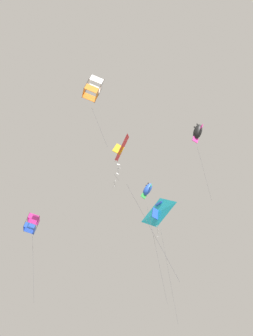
{
  "coord_description": "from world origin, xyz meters",
  "views": [
    {
      "loc": [
        28.05,
        -12.17,
        0.5
      ],
      "look_at": [
        1.2,
        2.87,
        20.0
      ],
      "focal_mm": 53.22,
      "sensor_mm": 36.0,
      "label": 1
    }
  ],
  "objects_px": {
    "kite_delta_upper_right": "(158,212)",
    "kite_box_near_right": "(32,224)",
    "kite_fish_near_left": "(198,132)",
    "kite_delta_low_drifter": "(121,149)",
    "kite_fish_mid_left": "(148,190)",
    "kite_box_highest": "(93,89)"
  },
  "relations": [
    {
      "from": "kite_delta_upper_right",
      "to": "kite_box_near_right",
      "type": "height_order",
      "value": "kite_delta_upper_right"
    },
    {
      "from": "kite_fish_near_left",
      "to": "kite_box_near_right",
      "type": "height_order",
      "value": "kite_fish_near_left"
    },
    {
      "from": "kite_box_near_right",
      "to": "kite_delta_low_drifter",
      "type": "xyz_separation_m",
      "value": [
        13.96,
        -0.03,
        -1.64
      ]
    },
    {
      "from": "kite_delta_upper_right",
      "to": "kite_fish_mid_left",
      "type": "relative_size",
      "value": 1.08
    },
    {
      "from": "kite_delta_low_drifter",
      "to": "kite_fish_mid_left",
      "type": "relative_size",
      "value": 0.81
    },
    {
      "from": "kite_delta_upper_right",
      "to": "kite_box_near_right",
      "type": "xyz_separation_m",
      "value": [
        -0.81,
        -10.71,
        -3.29
      ]
    },
    {
      "from": "kite_box_near_right",
      "to": "kite_box_highest",
      "type": "relative_size",
      "value": 1.08
    },
    {
      "from": "kite_fish_near_left",
      "to": "kite_box_near_right",
      "type": "distance_m",
      "value": 14.28
    },
    {
      "from": "kite_box_near_right",
      "to": "kite_fish_mid_left",
      "type": "xyz_separation_m",
      "value": [
        4.01,
        7.73,
        3.1
      ]
    },
    {
      "from": "kite_delta_low_drifter",
      "to": "kite_fish_mid_left",
      "type": "xyz_separation_m",
      "value": [
        -9.95,
        7.76,
        4.74
      ]
    },
    {
      "from": "kite_box_near_right",
      "to": "kite_delta_low_drifter",
      "type": "relative_size",
      "value": 0.85
    },
    {
      "from": "kite_delta_low_drifter",
      "to": "kite_box_highest",
      "type": "height_order",
      "value": "kite_box_highest"
    },
    {
      "from": "kite_delta_upper_right",
      "to": "kite_box_highest",
      "type": "xyz_separation_m",
      "value": [
        6.49,
        -9.51,
        4.88
      ]
    },
    {
      "from": "kite_fish_near_left",
      "to": "kite_box_highest",
      "type": "relative_size",
      "value": 1.12
    },
    {
      "from": "kite_fish_near_left",
      "to": "kite_delta_upper_right",
      "type": "height_order",
      "value": "kite_fish_near_left"
    },
    {
      "from": "kite_fish_near_left",
      "to": "kite_box_near_right",
      "type": "xyz_separation_m",
      "value": [
        -8.76,
        -9.38,
        -6.25
      ]
    },
    {
      "from": "kite_delta_upper_right",
      "to": "kite_box_highest",
      "type": "bearing_deg",
      "value": 115.77
    },
    {
      "from": "kite_fish_near_left",
      "to": "kite_box_highest",
      "type": "distance_m",
      "value": 8.53
    },
    {
      "from": "kite_box_highest",
      "to": "kite_box_near_right",
      "type": "bearing_deg",
      "value": 26.74
    },
    {
      "from": "kite_fish_near_left",
      "to": "kite_fish_mid_left",
      "type": "height_order",
      "value": "kite_fish_near_left"
    },
    {
      "from": "kite_fish_near_left",
      "to": "kite_fish_mid_left",
      "type": "xyz_separation_m",
      "value": [
        -4.75,
        -1.65,
        -3.15
      ]
    },
    {
      "from": "kite_delta_upper_right",
      "to": "kite_delta_low_drifter",
      "type": "height_order",
      "value": "kite_delta_upper_right"
    }
  ]
}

